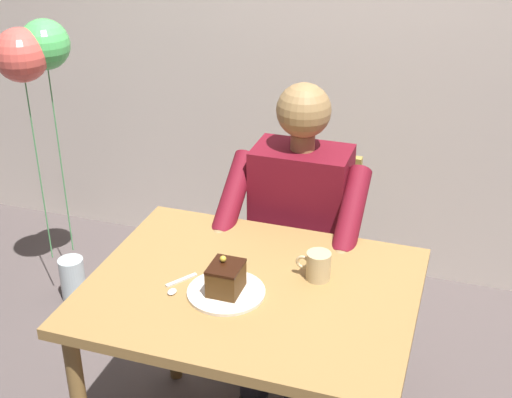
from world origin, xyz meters
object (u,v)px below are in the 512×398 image
dining_table (251,310)px  cake_slice (226,278)px  coffee_cup (318,265)px  chair (305,252)px  dessert_spoon (176,286)px  balloon_display (38,83)px  seated_person (295,240)px

dining_table → cake_slice: cake_slice is taller
coffee_cup → chair: bearing=-72.5°
chair → dessert_spoon: bearing=74.2°
coffee_cup → balloon_display: size_ratio=0.08×
dessert_spoon → balloon_display: size_ratio=0.10×
coffee_cup → balloon_display: 1.54m
chair → balloon_display: bearing=-1.7°
coffee_cup → dining_table: bearing=29.7°
seated_person → cake_slice: 0.61m
cake_slice → coffee_cup: bearing=-145.4°
seated_person → dessert_spoon: (0.22, 0.60, 0.13)m
coffee_cup → dessert_spoon: size_ratio=0.82×
chair → dining_table: bearing=90.0°
chair → balloon_display: (1.20, -0.03, 0.59)m
dessert_spoon → cake_slice: bearing=-173.5°
dining_table → coffee_cup: (-0.18, -0.10, 0.14)m
chair → balloon_display: size_ratio=0.66×
chair → seated_person: bearing=90.0°
seated_person → coffee_cup: seated_person is taller
dining_table → seated_person: 0.52m
seated_person → balloon_display: balloon_display is taller
dessert_spoon → coffee_cup: bearing=-155.1°
balloon_display → cake_slice: bearing=145.5°
dessert_spoon → seated_person: bearing=-110.0°
coffee_cup → dessert_spoon: (0.40, 0.19, -0.04)m
chair → dessert_spoon: chair is taller
seated_person → coffee_cup: 0.48m
dessert_spoon → balloon_display: 1.31m
dining_table → balloon_display: bearing=-31.0°
chair → cake_slice: bearing=85.5°
dining_table → chair: chair is taller
coffee_cup → dessert_spoon: coffee_cup is taller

